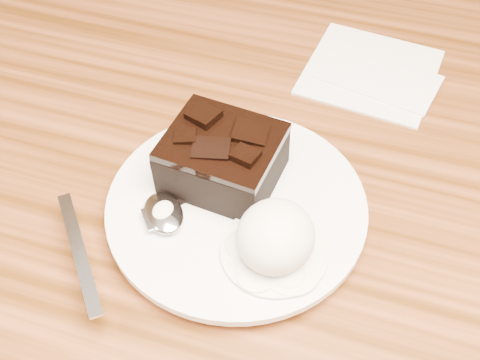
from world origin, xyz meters
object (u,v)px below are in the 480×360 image
(plate, at_px, (237,210))
(ice_cream_scoop, at_px, (276,236))
(spoon, at_px, (164,214))
(brownie, at_px, (223,161))
(napkin, at_px, (371,71))

(plate, xyz_separation_m, ice_cream_scoop, (0.05, -0.04, 0.03))
(ice_cream_scoop, distance_m, spoon, 0.10)
(brownie, bearing_deg, ice_cream_scoop, -43.82)
(brownie, height_order, napkin, brownie)
(plate, xyz_separation_m, brownie, (-0.02, 0.03, 0.03))
(brownie, distance_m, ice_cream_scoop, 0.09)
(brownie, relative_size, spoon, 0.51)
(spoon, bearing_deg, ice_cream_scoop, -42.34)
(brownie, bearing_deg, plate, -49.70)
(plate, height_order, brownie, brownie)
(spoon, bearing_deg, napkin, 23.95)
(napkin, bearing_deg, spoon, -116.27)
(plate, bearing_deg, brownie, 130.30)
(plate, distance_m, napkin, 0.25)
(brownie, distance_m, napkin, 0.24)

